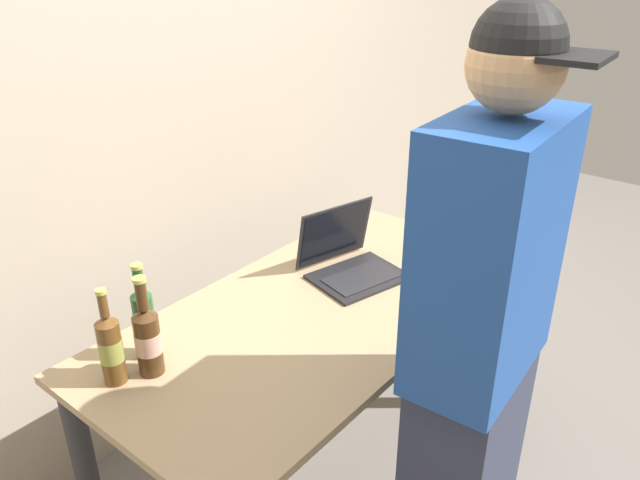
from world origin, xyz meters
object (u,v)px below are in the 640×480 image
object	(u,v)px
beer_bottle_dark	(144,320)
laptop	(349,260)
beer_bottle_brown	(111,347)
beer_bottle_green	(148,338)
person_figure	(476,359)

from	to	relation	value
beer_bottle_dark	laptop	bearing A→B (deg)	-11.72
laptop	beer_bottle_brown	bearing A→B (deg)	171.74
beer_bottle_green	beer_bottle_dark	distance (m)	0.09
laptop	beer_bottle_dark	size ratio (longest dim) A/B	1.27
laptop	beer_bottle_brown	xyz separation A→B (m)	(-0.92, 0.13, 0.06)
beer_bottle_dark	beer_bottle_brown	bearing A→B (deg)	-167.74
laptop	beer_bottle_dark	xyz separation A→B (m)	(-0.78, 0.16, 0.07)
beer_bottle_brown	person_figure	xyz separation A→B (m)	(0.52, -0.83, 0.05)
person_figure	beer_bottle_dark	bearing A→B (deg)	114.25
beer_bottle_green	laptop	bearing A→B (deg)	-6.07
laptop	beer_bottle_brown	world-z (taller)	beer_bottle_brown
laptop	beer_bottle_green	distance (m)	0.83
beer_bottle_dark	person_figure	xyz separation A→B (m)	(0.39, -0.86, 0.04)
beer_bottle_green	person_figure	bearing A→B (deg)	-61.17
beer_bottle_brown	person_figure	size ratio (longest dim) A/B	0.17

